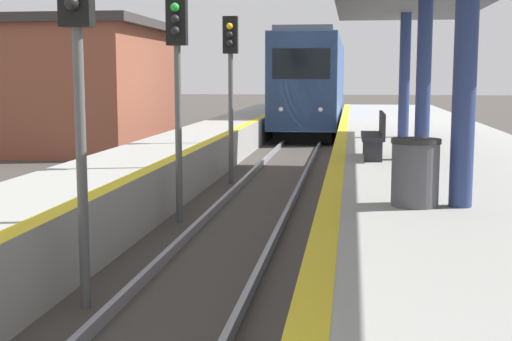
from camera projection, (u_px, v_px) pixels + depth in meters
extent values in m
cube|color=black|center=(314.00, 123.00, 36.39)|extent=(2.31, 17.21, 0.55)
cube|color=#33518C|center=(314.00, 80.00, 36.11)|extent=(2.72, 19.12, 3.80)
cube|color=gold|center=(301.00, 82.00, 26.79)|extent=(2.66, 0.16, 3.73)
cube|color=black|center=(301.00, 64.00, 26.64)|extent=(2.17, 0.06, 1.14)
cube|color=#59595E|center=(315.00, 40.00, 35.84)|extent=(2.31, 18.17, 0.24)
sphere|color=white|center=(281.00, 109.00, 26.97)|extent=(0.18, 0.18, 0.18)
sphere|color=white|center=(320.00, 110.00, 26.77)|extent=(0.18, 0.18, 0.18)
cylinder|color=#595959|center=(82.00, 171.00, 8.10)|extent=(0.12, 0.12, 3.21)
sphere|color=black|center=(72.00, 3.00, 7.72)|extent=(0.16, 0.16, 0.16)
cylinder|color=#595959|center=(178.00, 135.00, 12.89)|extent=(0.12, 0.12, 3.21)
cube|color=black|center=(177.00, 20.00, 12.62)|extent=(0.36, 0.20, 0.90)
sphere|color=green|center=(175.00, 7.00, 12.46)|extent=(0.16, 0.16, 0.16)
sphere|color=black|center=(175.00, 19.00, 12.49)|extent=(0.16, 0.16, 0.16)
sphere|color=black|center=(175.00, 31.00, 12.51)|extent=(0.16, 0.16, 0.16)
cylinder|color=#595959|center=(231.00, 119.00, 17.65)|extent=(0.12, 0.12, 3.21)
cube|color=black|center=(230.00, 35.00, 17.38)|extent=(0.36, 0.20, 0.90)
sphere|color=yellow|center=(230.00, 26.00, 17.22)|extent=(0.16, 0.16, 0.16)
sphere|color=black|center=(230.00, 35.00, 17.25)|extent=(0.16, 0.16, 0.16)
sphere|color=black|center=(230.00, 43.00, 17.28)|extent=(0.16, 0.16, 0.16)
cylinder|color=navy|center=(465.00, 76.00, 8.84)|extent=(0.29, 0.29, 3.31)
cylinder|color=navy|center=(424.00, 76.00, 13.97)|extent=(0.29, 0.29, 3.31)
cylinder|color=navy|center=(405.00, 76.00, 19.09)|extent=(0.29, 0.29, 3.31)
cylinder|color=#4C4C51|center=(415.00, 175.00, 9.06)|extent=(0.60, 0.60, 0.80)
cylinder|color=#262626|center=(416.00, 141.00, 9.00)|extent=(0.63, 0.63, 0.06)
cube|color=#28282D|center=(372.00, 136.00, 14.36)|extent=(0.44, 1.77, 0.08)
cube|color=#28282D|center=(382.00, 123.00, 14.30)|extent=(0.06, 1.77, 0.44)
cube|color=#262628|center=(373.00, 152.00, 13.70)|extent=(0.35, 0.08, 0.40)
cube|color=#262628|center=(371.00, 145.00, 15.09)|extent=(0.35, 0.08, 0.40)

